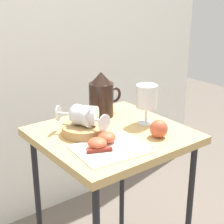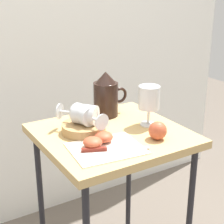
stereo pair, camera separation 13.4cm
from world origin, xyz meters
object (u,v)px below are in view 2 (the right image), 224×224
(wine_glass_tipped_far, at_px, (84,115))
(knife, at_px, (105,149))
(basket_tray, at_px, (84,128))
(apple_half_right, at_px, (104,137))
(table, at_px, (112,150))
(apple_whole, at_px, (158,131))
(wine_glass_tipped_near, at_px, (84,114))
(pitcher, at_px, (106,98))
(apple_half_left, at_px, (93,142))
(wine_glass_upright, at_px, (149,99))

(wine_glass_tipped_far, distance_m, knife, 0.19)
(basket_tray, bearing_deg, apple_half_right, -81.01)
(table, distance_m, wine_glass_tipped_far, 0.18)
(apple_whole, bearing_deg, wine_glass_tipped_near, 135.69)
(pitcher, distance_m, apple_half_right, 0.28)
(pitcher, xyz_separation_m, apple_half_left, (-0.20, -0.25, -0.05))
(knife, bearing_deg, wine_glass_tipped_far, 85.55)
(apple_half_right, bearing_deg, apple_half_left, -159.35)
(basket_tray, bearing_deg, wine_glass_upright, -14.47)
(wine_glass_upright, xyz_separation_m, apple_half_right, (-0.23, -0.05, -0.08))
(wine_glass_tipped_near, distance_m, apple_half_right, 0.13)
(pitcher, xyz_separation_m, apple_whole, (0.04, -0.30, -0.04))
(knife, bearing_deg, wine_glass_tipped_near, 85.09)
(wine_glass_tipped_far, xyz_separation_m, knife, (-0.01, -0.18, -0.06))
(table, xyz_separation_m, apple_whole, (0.11, -0.14, 0.11))
(wine_glass_upright, relative_size, apple_half_left, 2.40)
(pitcher, bearing_deg, wine_glass_upright, -63.79)
(apple_whole, bearing_deg, pitcher, 96.67)
(wine_glass_upright, bearing_deg, wine_glass_tipped_far, 166.10)
(wine_glass_tipped_far, bearing_deg, basket_tray, 122.37)
(wine_glass_tipped_near, bearing_deg, apple_half_right, -82.84)
(table, distance_m, wine_glass_tipped_near, 0.18)
(table, distance_m, basket_tray, 0.14)
(basket_tray, height_order, pitcher, pitcher)
(pitcher, distance_m, apple_whole, 0.31)
(wine_glass_tipped_far, distance_m, apple_whole, 0.27)
(basket_tray, distance_m, wine_glass_tipped_far, 0.05)
(apple_half_left, height_order, apple_half_right, same)
(basket_tray, height_order, apple_half_right, apple_half_right)
(wine_glass_upright, xyz_separation_m, wine_glass_tipped_far, (-0.25, 0.06, -0.03))
(wine_glass_tipped_far, height_order, apple_half_right, wine_glass_tipped_far)
(table, bearing_deg, apple_half_left, -146.18)
(wine_glass_tipped_far, bearing_deg, apple_half_left, -105.81)
(knife, bearing_deg, pitcher, 59.08)
(table, relative_size, wine_glass_tipped_far, 4.70)
(apple_whole, bearing_deg, apple_half_left, 167.25)
(table, relative_size, basket_tray, 4.52)
(wine_glass_tipped_near, distance_m, apple_whole, 0.28)
(wine_glass_upright, bearing_deg, apple_whole, -112.55)
(wine_glass_upright, distance_m, apple_whole, 0.15)
(wine_glass_upright, distance_m, apple_half_right, 0.25)
(wine_glass_tipped_far, bearing_deg, apple_whole, -43.50)
(wine_glass_upright, height_order, knife, wine_glass_upright)
(wine_glass_tipped_near, distance_m, apple_half_left, 0.15)
(pitcher, bearing_deg, wine_glass_tipped_near, -144.89)
(pitcher, bearing_deg, apple_whole, -83.33)
(wine_glass_tipped_near, bearing_deg, pitcher, 35.11)
(basket_tray, bearing_deg, table, -28.63)
(wine_glass_tipped_far, bearing_deg, wine_glass_tipped_near, 64.81)
(apple_whole, relative_size, knife, 0.31)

